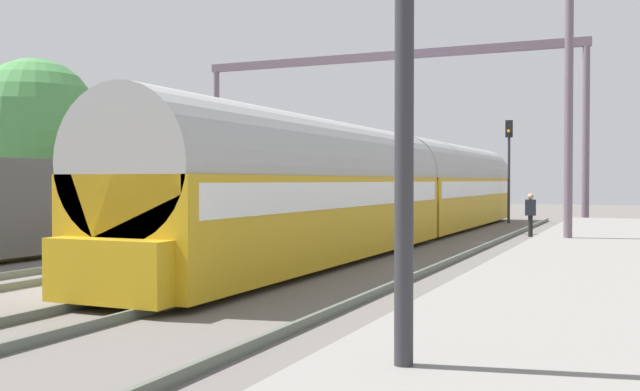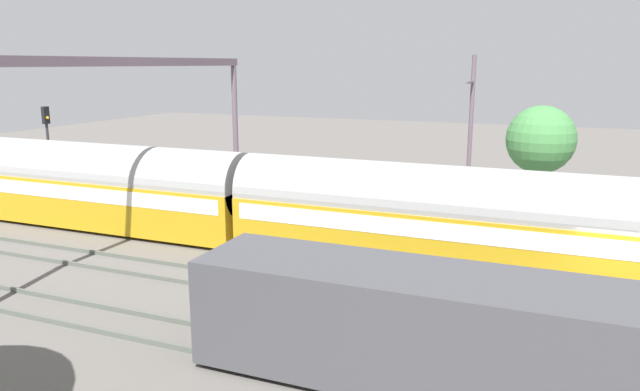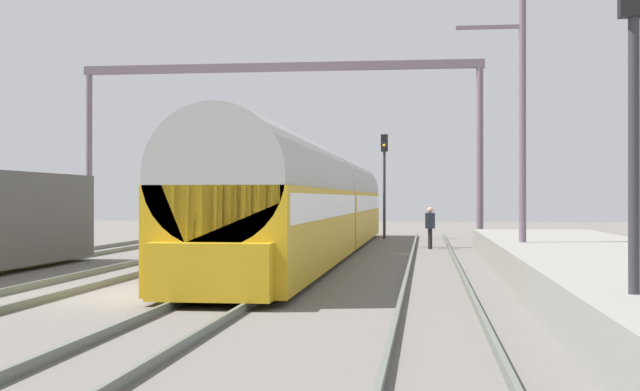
{
  "view_description": "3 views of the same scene",
  "coord_description": "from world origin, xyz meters",
  "px_view_note": "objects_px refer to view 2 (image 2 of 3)",
  "views": [
    {
      "loc": [
        10.36,
        -12.12,
        2.25
      ],
      "look_at": [
        2.14,
        6.6,
        1.83
      ],
      "focal_mm": 40.91,
      "sensor_mm": 36.0,
      "label": 1
    },
    {
      "loc": [
        -19.51,
        1.81,
        7.62
      ],
      "look_at": [
        1.84,
        10.59,
        2.52
      ],
      "focal_mm": 33.66,
      "sensor_mm": 36.0,
      "label": 2
    },
    {
      "loc": [
        6.2,
        -18.37,
        2.1
      ],
      "look_at": [
        1.07,
        23.81,
        2.23
      ],
      "focal_mm": 48.95,
      "sensor_mm": 36.0,
      "label": 3
    }
  ],
  "objects_px": {
    "freight_car": "(463,336)",
    "railway_signal_far": "(48,144)",
    "person_crossing": "(222,194)",
    "passenger_train": "(247,200)",
    "catenary_gantry": "(128,106)"
  },
  "relations": [
    {
      "from": "freight_car",
      "to": "person_crossing",
      "type": "bearing_deg",
      "value": 48.17
    },
    {
      "from": "person_crossing",
      "to": "catenary_gantry",
      "type": "relative_size",
      "value": 0.1
    },
    {
      "from": "person_crossing",
      "to": "catenary_gantry",
      "type": "height_order",
      "value": "catenary_gantry"
    },
    {
      "from": "person_crossing",
      "to": "railway_signal_far",
      "type": "xyz_separation_m",
      "value": [
        -2.32,
        9.05,
        2.41
      ]
    },
    {
      "from": "railway_signal_far",
      "to": "freight_car",
      "type": "bearing_deg",
      "value": -114.18
    },
    {
      "from": "catenary_gantry",
      "to": "person_crossing",
      "type": "bearing_deg",
      "value": -2.47
    },
    {
      "from": "railway_signal_far",
      "to": "person_crossing",
      "type": "bearing_deg",
      "value": -75.65
    },
    {
      "from": "person_crossing",
      "to": "catenary_gantry",
      "type": "distance_m",
      "value": 8.05
    },
    {
      "from": "person_crossing",
      "to": "railway_signal_far",
      "type": "distance_m",
      "value": 9.65
    },
    {
      "from": "freight_car",
      "to": "railway_signal_far",
      "type": "bearing_deg",
      "value": 65.82
    },
    {
      "from": "person_crossing",
      "to": "freight_car",
      "type": "bearing_deg",
      "value": -132.54
    },
    {
      "from": "passenger_train",
      "to": "railway_signal_far",
      "type": "bearing_deg",
      "value": 81.56
    },
    {
      "from": "freight_car",
      "to": "railway_signal_far",
      "type": "xyz_separation_m",
      "value": [
        10.48,
        23.35,
        1.97
      ]
    },
    {
      "from": "catenary_gantry",
      "to": "freight_car",
      "type": "bearing_deg",
      "value": -113.79
    },
    {
      "from": "passenger_train",
      "to": "freight_car",
      "type": "relative_size",
      "value": 2.53
    }
  ]
}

